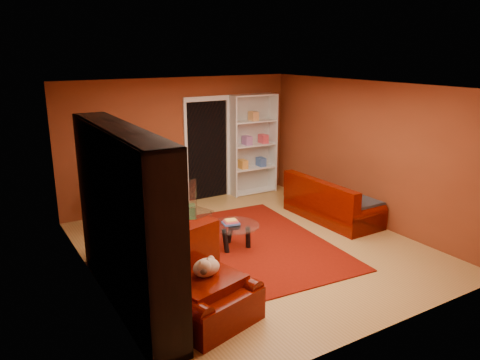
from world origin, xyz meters
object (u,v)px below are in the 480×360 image
gift_box_green (189,212)px  acrylic_chair (196,212)px  sofa (333,198)px  gift_box_teal (115,225)px  white_bookshelf (253,145)px  coffee_table (235,236)px  media_unit (124,219)px  christmas_tree (138,180)px  rug (236,247)px  armchair (206,286)px  dog (206,267)px

gift_box_green → acrylic_chair: (-0.25, -0.85, 0.30)m
gift_box_green → sofa: (2.34, -1.44, 0.28)m
sofa → acrylic_chair: (-2.59, 0.59, 0.02)m
gift_box_teal → white_bookshelf: (3.39, 0.75, 0.96)m
gift_box_teal → coffee_table: bearing=-49.3°
media_unit → coffee_table: (2.00, 0.73, -0.92)m
christmas_tree → gift_box_green: size_ratio=7.25×
rug → armchair: bearing=-130.4°
rug → armchair: 2.16m
coffee_table → christmas_tree: bearing=123.0°
media_unit → gift_box_teal: (0.54, 2.43, -0.99)m
christmas_tree → armchair: 3.24m
white_bookshelf → acrylic_chair: 2.84m
sofa → coffee_table: sofa is taller
armchair → gift_box_teal: bearing=77.4°
armchair → acrylic_chair: 2.63m
armchair → dog: size_ratio=2.74×
white_bookshelf → coffee_table: (-1.93, -2.46, -0.89)m
media_unit → sofa: (4.29, 0.95, -0.72)m
media_unit → rug: bearing=20.9°
gift_box_teal → coffee_table: size_ratio=0.34×
white_bookshelf → sofa: bearing=-78.8°
media_unit → white_bookshelf: (3.93, 3.18, -0.03)m
rug → coffee_table: size_ratio=4.22×
rug → gift_box_green: gift_box_green is taller
sofa → acrylic_chair: acrylic_chair is taller
christmas_tree → white_bookshelf: bearing=16.4°
rug → sofa: (2.26, 0.21, 0.40)m
gift_box_teal → armchair: bearing=-87.8°
media_unit → white_bookshelf: bearing=40.0°
christmas_tree → gift_box_green: bearing=4.3°
media_unit → acrylic_chair: size_ratio=3.44×
gift_box_teal → sofa: (3.76, -1.48, 0.27)m
dog → sofa: bearing=11.3°
media_unit → christmas_tree: 2.51m
gift_box_teal → sofa: sofa is taller
gift_box_green → coffee_table: (0.04, -1.66, 0.08)m
media_unit → sofa: bearing=13.5°
armchair → coffee_table: size_ratio=1.36×
rug → dog: dog is taller
gift_box_green → sofa: size_ratio=0.14×
media_unit → christmas_tree: bearing=68.2°
media_unit → dog: 1.18m
gift_box_teal → white_bookshelf: white_bookshelf is taller
dog → acrylic_chair: size_ratio=0.47×
christmas_tree → sofa: bearing=-22.3°
gift_box_teal → armchair: (0.13, -3.30, 0.29)m
gift_box_teal → dog: dog is taller
armchair → dog: 0.22m
gift_box_green → acrylic_chair: acrylic_chair is taller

